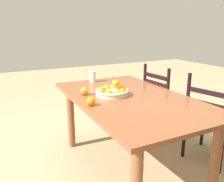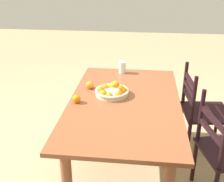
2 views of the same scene
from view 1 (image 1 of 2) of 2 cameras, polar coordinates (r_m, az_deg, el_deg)
name	(u,v)px [view 1 (image 1 of 2)]	position (r m, az deg, el deg)	size (l,w,h in m)	color
ground_plane	(128,168)	(2.44, 3.96, -18.45)	(12.00, 12.00, 0.00)	tan
dining_table	(129,108)	(2.15, 4.27, -4.19)	(1.63, 0.96, 0.75)	brown
chair_near_window	(164,102)	(2.96, 12.65, -2.61)	(0.49, 0.49, 0.92)	black
chair_by_cabinet	(212,120)	(2.59, 23.30, -6.63)	(0.55, 0.55, 0.92)	black
fruit_bowl	(112,91)	(2.14, 0.01, -0.11)	(0.31, 0.31, 0.14)	beige
orange_loose_0	(84,91)	(2.16, -6.80, -0.02)	(0.08, 0.08, 0.08)	orange
orange_loose_1	(91,101)	(1.86, -5.25, -2.56)	(0.07, 0.07, 0.07)	orange
drinking_glass	(93,76)	(2.66, -4.79, 3.58)	(0.07, 0.07, 0.13)	silver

